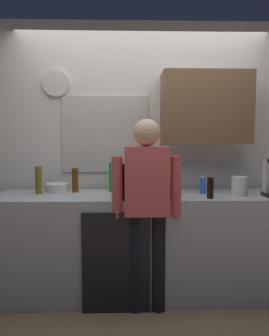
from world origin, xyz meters
The scene contains 15 objects.
ground_plane centered at (0.00, 0.00, 0.00)m, with size 8.00×8.00×0.00m, color #8C6D4C.
kitchen_counter centered at (0.00, 0.30, 0.47)m, with size 2.70×0.64×0.94m, color #B2B7BC.
dishwasher_panel centered at (-0.25, -0.03, 0.42)m, with size 0.56×0.02×0.84m, color black.
back_wall_assembly centered at (0.07, 0.70, 1.36)m, with size 4.30×0.42×2.60m.
bottle_olive_oil centered at (-0.97, 0.38, 1.06)m, with size 0.06×0.06×0.25m, color olive.
bottle_amber_beer centered at (-0.65, 0.45, 1.05)m, with size 0.06×0.06×0.23m, color brown.
bottle_dark_sauce centered at (0.55, 0.09, 1.03)m, with size 0.06×0.06×0.18m, color black.
bottle_clear_soda centered at (-0.29, 0.48, 1.08)m, with size 0.09×0.09×0.28m, color #2D8C33.
bottle_green_wine centered at (-0.22, 0.07, 1.09)m, with size 0.07×0.07×0.30m, color #195923.
cup_blue_mug centered at (0.29, 0.35, 0.99)m, with size 0.08×0.08×0.10m, color #3351B2.
mixing_bowl centered at (-0.82, 0.47, 0.98)m, with size 0.22×0.22×0.08m, color white.
potted_plant centered at (0.07, 0.14, 1.07)m, with size 0.15×0.15×0.23m.
dish_soap centered at (0.54, 0.33, 1.01)m, with size 0.06×0.06×0.18m.
storage_canister centered at (0.84, 0.22, 1.02)m, with size 0.14×0.14×0.17m, color silver.
person_at_sink centered at (0.00, 0.00, 0.95)m, with size 0.57×0.22×1.60m.
Camera 1 is at (-0.18, -2.61, 1.44)m, focal length 34.62 mm.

